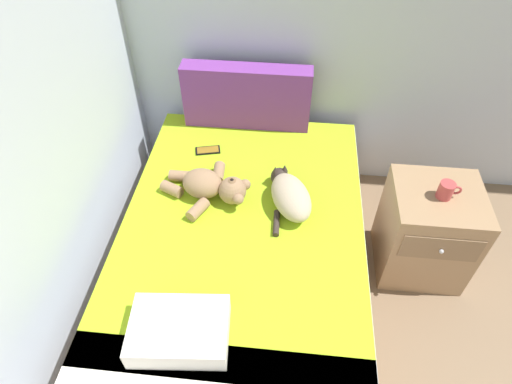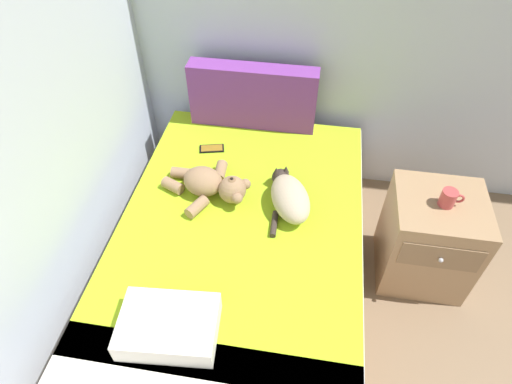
{
  "view_description": "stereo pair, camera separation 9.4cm",
  "coord_description": "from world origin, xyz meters",
  "px_view_note": "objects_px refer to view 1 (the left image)",
  "views": [
    {
      "loc": [
        1.05,
        1.49,
        2.25
      ],
      "look_at": [
        0.88,
        3.12,
        0.57
      ],
      "focal_mm": 30.37,
      "sensor_mm": 36.0,
      "label": 1
    },
    {
      "loc": [
        1.14,
        1.5,
        2.25
      ],
      "look_at": [
        0.88,
        3.12,
        0.57
      ],
      "focal_mm": 30.37,
      "sensor_mm": 36.0,
      "label": 2
    }
  ],
  "objects_px": {
    "cell_phone": "(208,150)",
    "bed": "(243,256)",
    "throw_pillow": "(179,331)",
    "cat": "(290,195)",
    "nightstand": "(426,231)",
    "patterned_cushion": "(247,97)",
    "teddy_bear": "(211,186)",
    "mug": "(446,190)"
  },
  "relations": [
    {
      "from": "bed",
      "to": "teddy_bear",
      "type": "xyz_separation_m",
      "value": [
        -0.19,
        0.2,
        0.34
      ]
    },
    {
      "from": "bed",
      "to": "throw_pillow",
      "type": "bearing_deg",
      "value": -105.79
    },
    {
      "from": "bed",
      "to": "cat",
      "type": "height_order",
      "value": "cat"
    },
    {
      "from": "teddy_bear",
      "to": "nightstand",
      "type": "distance_m",
      "value": 1.26
    },
    {
      "from": "cat",
      "to": "patterned_cushion",
      "type": "bearing_deg",
      "value": 113.9
    },
    {
      "from": "cat",
      "to": "nightstand",
      "type": "relative_size",
      "value": 0.74
    },
    {
      "from": "patterned_cushion",
      "to": "nightstand",
      "type": "relative_size",
      "value": 1.32
    },
    {
      "from": "bed",
      "to": "cat",
      "type": "bearing_deg",
      "value": 36.21
    },
    {
      "from": "cell_phone",
      "to": "bed",
      "type": "bearing_deg",
      "value": -63.45
    },
    {
      "from": "teddy_bear",
      "to": "cell_phone",
      "type": "relative_size",
      "value": 3.12
    },
    {
      "from": "teddy_bear",
      "to": "mug",
      "type": "relative_size",
      "value": 4.18
    },
    {
      "from": "bed",
      "to": "cell_phone",
      "type": "xyz_separation_m",
      "value": [
        -0.28,
        0.56,
        0.27
      ]
    },
    {
      "from": "patterned_cushion",
      "to": "cat",
      "type": "relative_size",
      "value": 1.79
    },
    {
      "from": "cat",
      "to": "cell_phone",
      "type": "height_order",
      "value": "cat"
    },
    {
      "from": "throw_pillow",
      "to": "mug",
      "type": "relative_size",
      "value": 3.33
    },
    {
      "from": "cat",
      "to": "nightstand",
      "type": "bearing_deg",
      "value": 5.64
    },
    {
      "from": "bed",
      "to": "throw_pillow",
      "type": "relative_size",
      "value": 4.78
    },
    {
      "from": "cell_phone",
      "to": "throw_pillow",
      "type": "relative_size",
      "value": 0.4
    },
    {
      "from": "throw_pillow",
      "to": "nightstand",
      "type": "xyz_separation_m",
      "value": [
        1.21,
        0.88,
        -0.28
      ]
    },
    {
      "from": "bed",
      "to": "nightstand",
      "type": "distance_m",
      "value": 1.07
    },
    {
      "from": "bed",
      "to": "mug",
      "type": "xyz_separation_m",
      "value": [
        1.04,
        0.24,
        0.39
      ]
    },
    {
      "from": "throw_pillow",
      "to": "patterned_cushion",
      "type": "bearing_deg",
      "value": 86.07
    },
    {
      "from": "cell_phone",
      "to": "mug",
      "type": "relative_size",
      "value": 1.34
    },
    {
      "from": "throw_pillow",
      "to": "nightstand",
      "type": "height_order",
      "value": "throw_pillow"
    },
    {
      "from": "bed",
      "to": "cell_phone",
      "type": "bearing_deg",
      "value": 116.55
    },
    {
      "from": "cell_phone",
      "to": "mug",
      "type": "distance_m",
      "value": 1.37
    },
    {
      "from": "throw_pillow",
      "to": "cell_phone",
      "type": "bearing_deg",
      "value": 94.95
    },
    {
      "from": "bed",
      "to": "throw_pillow",
      "type": "distance_m",
      "value": 0.73
    },
    {
      "from": "cell_phone",
      "to": "patterned_cushion",
      "type": "bearing_deg",
      "value": 55.72
    },
    {
      "from": "teddy_bear",
      "to": "throw_pillow",
      "type": "distance_m",
      "value": 0.83
    },
    {
      "from": "patterned_cushion",
      "to": "throw_pillow",
      "type": "bearing_deg",
      "value": -93.93
    },
    {
      "from": "nightstand",
      "to": "bed",
      "type": "bearing_deg",
      "value": -166.43
    },
    {
      "from": "patterned_cushion",
      "to": "teddy_bear",
      "type": "height_order",
      "value": "patterned_cushion"
    },
    {
      "from": "cat",
      "to": "mug",
      "type": "relative_size",
      "value": 3.69
    },
    {
      "from": "teddy_bear",
      "to": "patterned_cushion",
      "type": "bearing_deg",
      "value": 80.09
    },
    {
      "from": "nightstand",
      "to": "mug",
      "type": "xyz_separation_m",
      "value": [
        0.0,
        -0.01,
        0.35
      ]
    },
    {
      "from": "bed",
      "to": "throw_pillow",
      "type": "xyz_separation_m",
      "value": [
        -0.18,
        -0.63,
        0.32
      ]
    },
    {
      "from": "patterned_cushion",
      "to": "teddy_bear",
      "type": "relative_size",
      "value": 1.58
    },
    {
      "from": "mug",
      "to": "cat",
      "type": "bearing_deg",
      "value": -175.14
    },
    {
      "from": "bed",
      "to": "cell_phone",
      "type": "height_order",
      "value": "cell_phone"
    },
    {
      "from": "cell_phone",
      "to": "throw_pillow",
      "type": "bearing_deg",
      "value": -85.05
    },
    {
      "from": "cat",
      "to": "cell_phone",
      "type": "distance_m",
      "value": 0.65
    }
  ]
}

